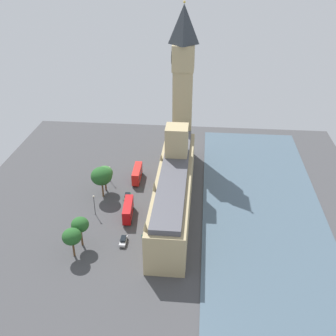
{
  "coord_description": "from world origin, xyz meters",
  "views": [
    {
      "loc": [
        -10.02,
        106.46,
        74.73
      ],
      "look_at": [
        1.0,
        -12.74,
        7.31
      ],
      "focal_mm": 43.26,
      "sensor_mm": 36.0,
      "label": 1
    }
  ],
  "objects": [
    {
      "name": "pedestrian_by_river_gate",
      "position": [
        4.63,
        -26.52,
        0.68
      ],
      "size": [
        0.61,
        0.53,
        1.51
      ],
      "rotation": [
        0.0,
        0.0,
        5.02
      ],
      "color": "gray",
      "rests_on": "ground"
    },
    {
      "name": "double_decker_bus_under_trees",
      "position": [
        12.31,
        -16.01,
        2.63
      ],
      "size": [
        2.87,
        10.56,
        4.75
      ],
      "rotation": [
        0.0,
        0.0,
        0.03
      ],
      "color": "red",
      "rests_on": "ground"
    },
    {
      "name": "street_lamp_slot_11",
      "position": [
        22.1,
        5.92,
        4.83
      ],
      "size": [
        0.56,
        0.56,
        7.01
      ],
      "color": "black",
      "rests_on": "ground"
    },
    {
      "name": "car_silver_far_end",
      "position": [
        10.77,
        18.64,
        0.89
      ],
      "size": [
        1.85,
        4.48,
        1.74
      ],
      "rotation": [
        0.0,
        0.0,
        0.01
      ],
      "color": "#B7B7BC",
      "rests_on": "ground"
    },
    {
      "name": "clock_tower",
      "position": [
        -2.23,
        -36.41,
        29.74
      ],
      "size": [
        8.0,
        8.0,
        57.48
      ],
      "color": "tan",
      "rests_on": "ground"
    },
    {
      "name": "plane_tree_slot_10",
      "position": [
        21.99,
        -4.38,
        7.88
      ],
      "size": [
        6.92,
        6.92,
        10.85
      ],
      "color": "brown",
      "rests_on": "ground"
    },
    {
      "name": "river_thames",
      "position": [
        -30.27,
        0.0,
        0.12
      ],
      "size": [
        37.85,
        118.33,
        0.25
      ],
      "primitive_type": "cube",
      "color": "#475B6B",
      "rests_on": "ground"
    },
    {
      "name": "double_decker_bus_opposite_hall",
      "position": [
        11.62,
        6.06,
        2.63
      ],
      "size": [
        3.35,
        10.66,
        4.75
      ],
      "rotation": [
        0.0,
        0.0,
        3.22
      ],
      "color": "#B20C0F",
      "rests_on": "ground"
    },
    {
      "name": "car_dark_green_midblock",
      "position": [
        13.68,
        -3.69,
        0.89
      ],
      "size": [
        2.21,
        4.55,
        1.74
      ],
      "rotation": [
        0.0,
        0.0,
        0.07
      ],
      "color": "#19472D",
      "rests_on": "ground"
    },
    {
      "name": "ground_plane",
      "position": [
        0.0,
        0.0,
        0.0
      ],
      "size": [
        131.48,
        131.48,
        0.0
      ],
      "primitive_type": "plane",
      "color": "#424244"
    },
    {
      "name": "street_lamp_slot_12",
      "position": [
        21.53,
        -13.81,
        4.35
      ],
      "size": [
        0.56,
        0.56,
        6.22
      ],
      "color": "black",
      "rests_on": "ground"
    },
    {
      "name": "pedestrian_kerbside",
      "position": [
        5.31,
        -21.95,
        0.7
      ],
      "size": [
        0.59,
        0.65,
        1.56
      ],
      "rotation": [
        0.0,
        0.0,
        5.8
      ],
      "color": "#336B60",
      "rests_on": "ground"
    },
    {
      "name": "plane_tree_corner",
      "position": [
        22.08,
        20.49,
        7.03
      ],
      "size": [
        4.86,
        4.86,
        9.17
      ],
      "color": "brown",
      "rests_on": "ground"
    },
    {
      "name": "pedestrian_leading",
      "position": [
        5.76,
        15.91,
        0.68
      ],
      "size": [
        0.61,
        0.52,
        1.51
      ],
      "rotation": [
        0.0,
        0.0,
        4.43
      ],
      "color": "#336B60",
      "rests_on": "ground"
    },
    {
      "name": "parliament_building",
      "position": [
        -1.99,
        -1.35,
        7.32
      ],
      "size": [
        10.8,
        61.48,
        23.44
      ],
      "color": "tan",
      "rests_on": "ground"
    },
    {
      "name": "plane_tree_near_tower",
      "position": [
        21.96,
        -8.36,
        6.71
      ],
      "size": [
        5.55,
        5.55,
        9.11
      ],
      "color": "brown",
      "rests_on": "ground"
    },
    {
      "name": "plane_tree_trailing",
      "position": [
        23.02,
        25.11,
        6.57
      ],
      "size": [
        5.18,
        5.18,
        8.83
      ],
      "color": "brown",
      "rests_on": "ground"
    }
  ]
}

